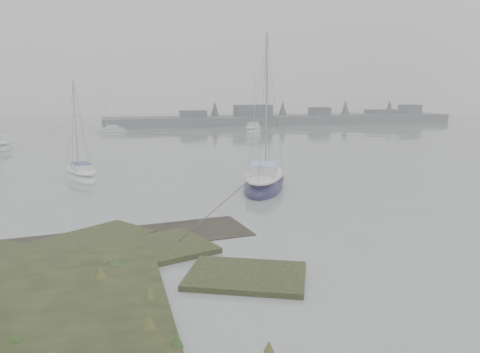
% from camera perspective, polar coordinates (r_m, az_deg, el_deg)
% --- Properties ---
extents(ground, '(160.00, 160.00, 0.00)m').
position_cam_1_polar(ground, '(43.69, -11.40, 2.89)').
color(ground, gray).
rests_on(ground, ground).
extents(far_shoreline, '(60.00, 8.00, 4.15)m').
position_cam_1_polar(far_shoreline, '(81.07, 6.05, 7.01)').
color(far_shoreline, '#4C4F51').
rests_on(far_shoreline, ground).
extents(sailboat_main, '(4.81, 7.04, 9.50)m').
position_cam_1_polar(sailboat_main, '(27.14, 2.95, -0.79)').
color(sailboat_main, '#121034').
rests_on(sailboat_main, ground).
extents(sailboat_white, '(2.87, 5.03, 6.75)m').
position_cam_1_polar(sailboat_white, '(31.60, -18.80, 0.10)').
color(sailboat_white, silver).
rests_on(sailboat_white, ground).
extents(sailboat_far_a, '(3.67, 6.48, 8.70)m').
position_cam_1_polar(sailboat_far_a, '(51.33, -27.23, 3.34)').
color(sailboat_far_a, '#A5AAAE').
rests_on(sailboat_far_a, ground).
extents(sailboat_far_b, '(4.54, 6.25, 8.50)m').
position_cam_1_polar(sailboat_far_b, '(64.14, 1.65, 5.66)').
color(sailboat_far_b, silver).
rests_on(sailboat_far_b, ground).
extents(sailboat_far_c, '(4.46, 2.24, 6.02)m').
position_cam_1_polar(sailboat_far_c, '(66.68, -15.43, 5.41)').
color(sailboat_far_c, '#9EA4A7').
rests_on(sailboat_far_c, ground).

